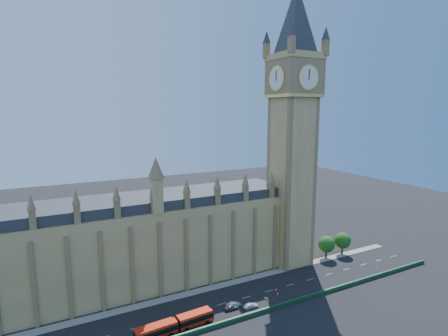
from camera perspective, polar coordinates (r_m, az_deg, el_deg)
name	(u,v)px	position (r m, az deg, el deg)	size (l,w,h in m)	color
ground	(209,308)	(103.70, -2.46, -21.81)	(400.00, 400.00, 0.00)	black
palace_westminster	(100,248)	(110.84, -19.65, -12.26)	(120.00, 20.00, 28.00)	tan
elizabeth_tower	(293,108)	(120.90, 11.25, 9.56)	(20.59, 20.59, 105.00)	tan
bridge_parapet	(224,323)	(96.52, -0.01, -23.97)	(160.00, 0.60, 1.20)	#1E4C2D
kerb_north	(196,292)	(111.23, -4.64, -19.48)	(160.00, 3.00, 0.16)	gray
tree_east_near	(327,244)	(136.02, 16.45, -11.76)	(6.00, 6.00, 8.50)	#382619
tree_east_far	(343,240)	(141.39, 18.84, -11.06)	(6.00, 6.00, 8.50)	#382619
red_bus	(175,325)	(94.41, -8.03, -24.06)	(19.89, 4.15, 3.36)	red
car_grey	(231,307)	(102.47, 1.20, -21.78)	(1.60, 3.98, 1.35)	#42464A
car_silver	(234,304)	(103.71, 1.58, -21.37)	(1.41, 4.04, 1.33)	#AFB2B7
car_white	(251,306)	(103.41, 4.37, -21.50)	(1.87, 4.60, 1.34)	silver
cone_a	(276,290)	(112.47, 8.51, -19.04)	(0.65, 0.65, 0.78)	black
cone_b	(278,294)	(110.24, 8.75, -19.66)	(0.57, 0.57, 0.79)	black
cone_c	(265,298)	(107.94, 6.73, -20.32)	(0.55, 0.55, 0.70)	black
cone_d	(267,299)	(107.65, 6.98, -20.41)	(0.56, 0.56, 0.69)	black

